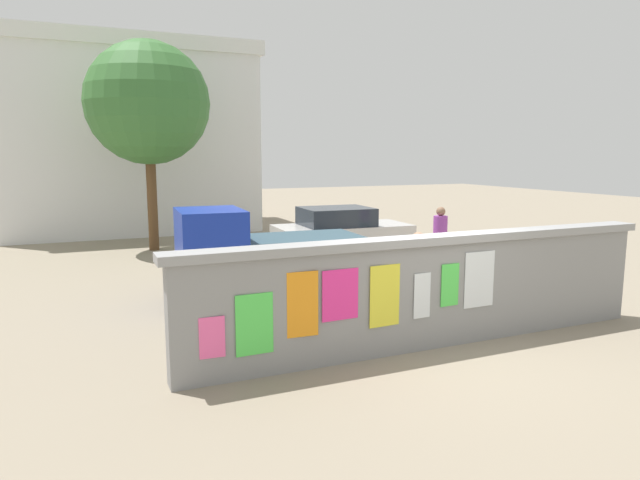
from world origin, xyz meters
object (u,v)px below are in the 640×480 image
at_px(person_bystander, 418,270).
at_px(tree_roadside, 148,104).
at_px(motorcycle, 437,276).
at_px(person_walking, 440,233).
at_px(car_parked, 341,231).
at_px(auto_rickshaw_truck, 262,256).

bearing_deg(person_bystander, tree_roadside, 107.27).
height_order(motorcycle, person_walking, person_walking).
xyz_separation_m(person_walking, tree_roadside, (-5.98, 6.21, 3.36)).
bearing_deg(motorcycle, person_bystander, -134.87).
xyz_separation_m(car_parked, motorcycle, (-0.28, -5.03, -0.27)).
relative_size(person_walking, person_bystander, 1.00).
distance_m(car_parked, motorcycle, 5.04).
xyz_separation_m(car_parked, tree_roadside, (-4.71, 3.26, 3.61)).
relative_size(motorcycle, person_bystander, 1.17).
distance_m(auto_rickshaw_truck, car_parked, 5.11).
bearing_deg(tree_roadside, car_parked, -34.69).
height_order(person_walking, person_bystander, same).
xyz_separation_m(auto_rickshaw_truck, person_walking, (4.79, 0.75, 0.09)).
bearing_deg(auto_rickshaw_truck, person_bystander, -56.33).
xyz_separation_m(person_walking, person_bystander, (-2.96, -3.50, 0.00)).
relative_size(auto_rickshaw_truck, person_bystander, 2.27).
distance_m(person_walking, tree_roadside, 9.25).
bearing_deg(person_bystander, motorcycle, 45.13).
relative_size(car_parked, motorcycle, 2.05).
distance_m(car_parked, person_walking, 3.22).
bearing_deg(tree_roadside, auto_rickshaw_truck, -80.29).
bearing_deg(tree_roadside, person_walking, -46.12).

